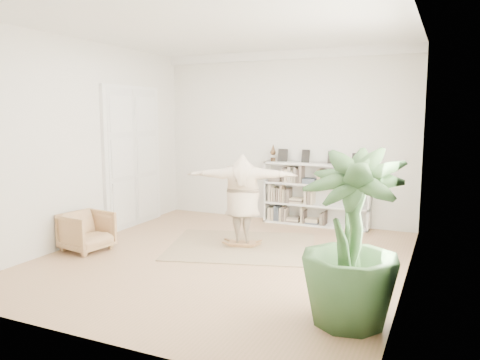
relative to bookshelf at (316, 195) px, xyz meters
The scene contains 9 objects.
floor 2.98m from the bookshelf, 104.79° to the right, with size 6.00×6.00×0.00m, color #9B7950.
room_shell 2.97m from the bookshelf, behind, with size 6.00×6.00×6.00m.
doors 3.84m from the bookshelf, 156.24° to the right, with size 0.09×1.78×2.92m.
bookshelf is the anchor object (origin of this frame).
armchair 4.55m from the bookshelf, 132.13° to the right, with size 0.71×0.73×0.66m, color tan.
rug 2.29m from the bookshelf, 109.51° to the right, with size 2.50×2.00×0.02m, color tan.
rocker_board 2.28m from the bookshelf, 109.51° to the right, with size 0.52×0.40×0.10m.
person 2.22m from the bookshelf, 109.51° to the right, with size 1.89×0.52×1.54m, color #BDA88E.
houseplant 4.62m from the bookshelf, 70.28° to the right, with size 1.09×1.09×1.94m, color #2F5128.
Camera 1 is at (3.23, -6.50, 2.31)m, focal length 35.00 mm.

